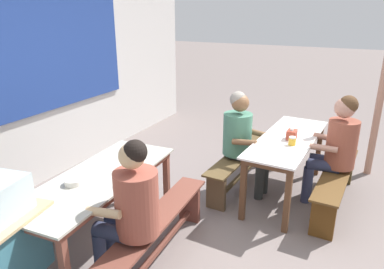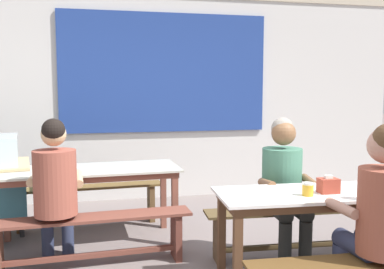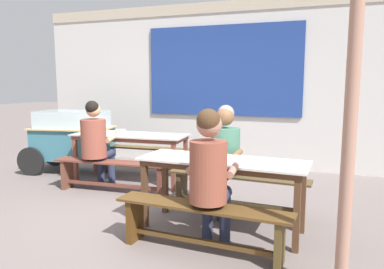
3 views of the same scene
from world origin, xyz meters
name	(u,v)px [view 1 (image 1 of 3)]	position (x,y,z in m)	size (l,w,h in m)	color
ground_plane	(240,228)	(0.00, 0.00, 0.00)	(40.00, 40.00, 0.00)	slate
backdrop_wall	(33,63)	(0.01, 2.84, 1.59)	(7.31, 0.23, 3.03)	silver
dining_table_far	(99,184)	(-0.90, 1.12, 0.69)	(1.83, 0.79, 0.77)	#B7B5A5
dining_table_near	(288,144)	(0.96, -0.24, 0.69)	(1.80, 0.70, 0.77)	silver
bench_far_back	(55,207)	(-0.93, 1.72, 0.30)	(1.71, 0.33, 0.46)	brown
bench_far_front	(156,233)	(-0.86, 0.52, 0.31)	(1.77, 0.36, 0.46)	brown
bench_near_back	(241,163)	(0.99, 0.35, 0.30)	(1.74, 0.37, 0.46)	brown
bench_near_front	(335,183)	(0.93, -0.84, 0.30)	(1.68, 0.37, 0.46)	#563A1B
person_right_near_table	(242,136)	(0.83, 0.30, 0.75)	(0.49, 0.60, 1.30)	#262827
person_near_front	(336,143)	(0.99, -0.79, 0.78)	(0.46, 0.55, 1.35)	#2A2F4A
person_left_back_turned	(131,204)	(-1.15, 0.57, 0.75)	(0.49, 0.58, 1.32)	#2C344F
tissue_box	(292,135)	(0.92, -0.29, 0.83)	(0.15, 0.10, 0.14)	#9F3C2B
condiment_jar	(292,141)	(0.72, -0.33, 0.82)	(0.08, 0.08, 0.10)	gold
soup_bowl	(74,182)	(-1.12, 1.20, 0.80)	(0.16, 0.16, 0.05)	silver
wooden_support_post	(382,90)	(2.12, -1.19, 1.22)	(0.09, 0.09, 2.44)	#A87864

